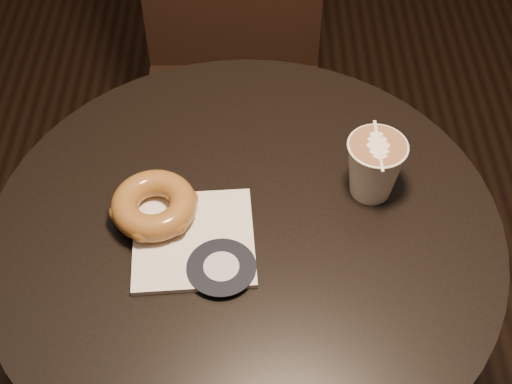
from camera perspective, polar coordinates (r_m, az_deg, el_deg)
cafe_table at (r=1.13m, az=-0.76°, el=-8.87°), size 0.70×0.70×0.75m
chair at (r=1.55m, az=-1.91°, el=11.05°), size 0.39×0.39×0.97m
pastry_bag at (r=0.95m, az=-5.02°, el=-3.80°), size 0.17×0.17×0.01m
doughnut at (r=0.96m, az=-8.17°, el=-1.05°), size 0.12×0.12×0.04m
latte_cup at (r=0.98m, az=9.41°, el=1.90°), size 0.08×0.08×0.09m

